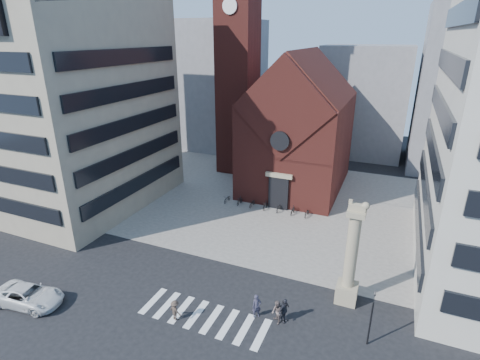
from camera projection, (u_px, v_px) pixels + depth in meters
name	position (u px, v px, depth m)	size (l,w,h in m)	color
ground	(215.00, 291.00, 30.64)	(120.00, 120.00, 0.00)	black
piazza	(283.00, 202.00, 46.92)	(46.00, 30.00, 0.05)	gray
zebra_crossing	(204.00, 317.00, 27.86)	(10.20, 3.20, 0.01)	white
church	(299.00, 129.00, 49.20)	(12.00, 16.65, 18.00)	maroon
campanile	(238.00, 64.00, 52.55)	(5.50, 5.50, 31.20)	maroon
building_left	(65.00, 96.00, 43.21)	(18.00, 20.00, 26.00)	gray
bg_block_left	(214.00, 85.00, 68.21)	(16.00, 14.00, 22.00)	gray
bg_block_mid	(363.00, 101.00, 63.77)	(14.00, 12.00, 18.00)	gray
bg_block_right	(478.00, 91.00, 54.29)	(16.00, 14.00, 24.00)	gray
lion_column	(350.00, 263.00, 28.32)	(1.63, 1.60, 8.68)	tan
traffic_light	(371.00, 317.00, 24.59)	(0.13, 0.16, 4.30)	black
white_car	(28.00, 296.00, 28.94)	(2.52, 5.46, 1.52)	silver
pedestrian_0	(257.00, 306.00, 27.55)	(0.69, 0.45, 1.89)	#302D3F
pedestrian_1	(277.00, 312.00, 26.98)	(0.89, 0.70, 1.84)	#665552
pedestrian_2	(284.00, 310.00, 27.07)	(1.16, 0.48, 1.98)	#2A2B33
pedestrian_3	(175.00, 310.00, 27.33)	(1.05, 0.60, 1.63)	#42342C
scooter_0	(227.00, 199.00, 46.62)	(0.58, 1.66, 0.87)	black
scooter_1	(240.00, 201.00, 45.99)	(0.45, 1.61, 0.97)	black
scooter_2	(252.00, 203.00, 45.40)	(0.58, 1.66, 0.87)	black
scooter_3	(265.00, 205.00, 44.77)	(0.45, 1.61, 0.97)	black
scooter_4	(279.00, 208.00, 44.18)	(0.58, 1.66, 0.87)	black
scooter_5	(293.00, 210.00, 43.55)	(0.45, 1.61, 0.97)	black
scooter_6	(307.00, 213.00, 42.96)	(0.58, 1.66, 0.87)	black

